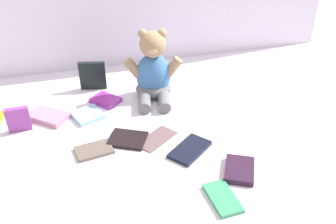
% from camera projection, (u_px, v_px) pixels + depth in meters
% --- Properties ---
extents(ground_plane, '(3.20, 3.20, 0.00)m').
position_uv_depth(ground_plane, '(157.00, 122.00, 1.33)').
color(ground_plane, silver).
extents(teddy_bear, '(0.22, 0.21, 0.26)m').
position_uv_depth(teddy_bear, '(153.00, 73.00, 1.43)').
color(teddy_bear, '#3F72B2').
rests_on(teddy_bear, ground_plane).
extents(book_case_0, '(0.15, 0.13, 0.01)m').
position_uv_depth(book_case_0, '(156.00, 138.00, 1.25)').
color(book_case_0, '#674E51').
rests_on(book_case_0, ground_plane).
extents(book_case_1, '(0.16, 0.15, 0.01)m').
position_uv_depth(book_case_1, '(190.00, 150.00, 1.20)').
color(book_case_1, black).
rests_on(book_case_1, ground_plane).
extents(book_case_2, '(0.12, 0.14, 0.02)m').
position_uv_depth(book_case_2, '(239.00, 170.00, 1.11)').
color(book_case_2, '#2B172D').
rests_on(book_case_2, ground_plane).
extents(book_case_3, '(0.07, 0.03, 0.09)m').
position_uv_depth(book_case_3, '(18.00, 119.00, 1.27)').
color(book_case_3, '#87398D').
rests_on(book_case_3, ground_plane).
extents(book_case_4, '(0.12, 0.12, 0.01)m').
position_uv_depth(book_case_4, '(88.00, 115.00, 1.36)').
color(book_case_4, '#8CBCE2').
rests_on(book_case_4, ground_plane).
extents(book_case_5, '(0.12, 0.12, 0.02)m').
position_uv_depth(book_case_5, '(106.00, 100.00, 1.44)').
color(book_case_5, purple).
rests_on(book_case_5, ground_plane).
extents(book_case_6, '(0.07, 0.13, 0.01)m').
position_uv_depth(book_case_6, '(223.00, 198.00, 1.02)').
color(book_case_6, '#399064').
rests_on(book_case_6, ground_plane).
extents(book_case_8, '(0.16, 0.15, 0.02)m').
position_uv_depth(book_case_8, '(48.00, 116.00, 1.35)').
color(book_case_8, '#AE778E').
rests_on(book_case_8, ground_plane).
extents(book_case_9, '(0.14, 0.13, 0.01)m').
position_uv_depth(book_case_9, '(128.00, 139.00, 1.24)').
color(book_case_9, black).
rests_on(book_case_9, ground_plane).
extents(book_case_10, '(0.12, 0.09, 0.01)m').
position_uv_depth(book_case_10, '(94.00, 150.00, 1.19)').
color(book_case_10, brown).
rests_on(book_case_10, ground_plane).
extents(book_case_11, '(0.10, 0.04, 0.11)m').
position_uv_depth(book_case_11, '(93.00, 76.00, 1.50)').
color(book_case_11, black).
rests_on(book_case_11, ground_plane).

